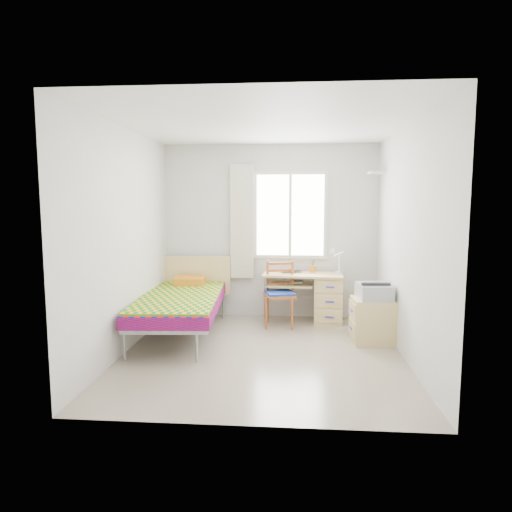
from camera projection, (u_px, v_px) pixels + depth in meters
The scene contains 17 objects.
floor at pixel (262, 353), 5.31m from camera, with size 3.50×3.50×0.00m, color #BCAD93.
ceiling at pixel (263, 124), 5.00m from camera, with size 3.50×3.50×0.00m, color white.
wall_back at pixel (270, 232), 6.89m from camera, with size 3.20×3.20×0.00m, color silver.
wall_left at pixel (125, 241), 5.29m from camera, with size 3.50×3.50×0.00m, color silver.
wall_right at pixel (407, 243), 5.03m from camera, with size 3.50×3.50×0.00m, color silver.
window at pixel (290, 215), 6.81m from camera, with size 1.10×0.04×1.30m.
curtain at pixel (242, 222), 6.84m from camera, with size 0.35×0.05×1.70m, color beige.
floating_shelf at pixel (376, 173), 6.33m from camera, with size 0.20×0.32×0.03m, color white.
bed at pixel (182, 301), 6.02m from camera, with size 1.13×2.21×0.93m.
desk at pixel (323, 296), 6.63m from camera, with size 1.17×0.60×0.71m.
chair at pixel (280, 290), 6.44m from camera, with size 0.49×0.49×0.92m.
cabinet at pixel (372, 320), 5.69m from camera, with size 0.54×0.48×0.55m.
printer at pixel (374, 291), 5.65m from camera, with size 0.42×0.48×0.19m.
laptop at pixel (292, 272), 6.68m from camera, with size 0.31×0.20×0.02m, color black.
pen_cup at pixel (313, 269), 6.72m from camera, with size 0.08×0.08×0.10m, color orange.
task_lamp at pixel (336, 258), 6.48m from camera, with size 0.22×0.31×0.38m.
book at pixel (291, 282), 6.66m from camera, with size 0.17×0.23×0.02m, color gray.
Camera 1 is at (0.34, -5.13, 1.76)m, focal length 32.00 mm.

